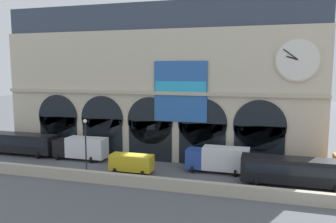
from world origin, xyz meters
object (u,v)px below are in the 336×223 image
(van_center, at_px, (132,162))
(box_truck_mideast, at_px, (218,159))
(bus_west, at_px, (20,143))
(bus_east, at_px, (294,171))
(box_truck_midwest, at_px, (81,147))
(street_lamp_quayside, at_px, (86,141))

(van_center, distance_m, box_truck_mideast, 10.46)
(bus_west, distance_m, bus_east, 37.29)
(box_truck_midwest, height_order, street_lamp_quayside, street_lamp_quayside)
(bus_west, height_order, street_lamp_quayside, street_lamp_quayside)
(van_center, bearing_deg, box_truck_mideast, 16.67)
(van_center, bearing_deg, bus_east, 0.62)
(box_truck_mideast, bearing_deg, bus_west, 179.39)
(box_truck_mideast, distance_m, street_lamp_quayside, 15.75)
(bus_west, xyz_separation_m, van_center, (18.73, -3.31, -0.54))
(box_truck_midwest, xyz_separation_m, street_lamp_quayside, (4.91, -7.14, 2.71))
(bus_east, bearing_deg, van_center, -179.38)
(van_center, height_order, box_truck_mideast, box_truck_mideast)
(bus_east, bearing_deg, bus_west, 175.22)
(box_truck_midwest, bearing_deg, bus_east, -6.83)
(bus_west, xyz_separation_m, bus_east, (37.16, -3.11, 0.00))
(bus_west, bearing_deg, box_truck_mideast, -0.61)
(bus_west, distance_m, box_truck_midwest, 9.83)
(box_truck_midwest, distance_m, van_center, 9.56)
(bus_west, relative_size, box_truck_midwest, 1.47)
(street_lamp_quayside, bearing_deg, van_center, 42.61)
(bus_west, bearing_deg, bus_east, -4.78)
(bus_west, bearing_deg, box_truck_midwest, 0.96)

